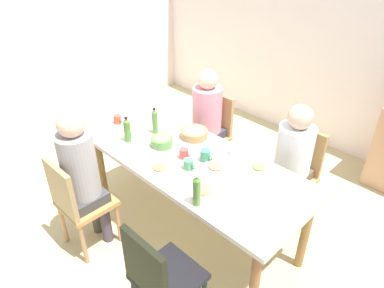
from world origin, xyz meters
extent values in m
plane|color=#C0B582|center=(0.00, 0.00, 0.00)|extent=(6.38, 6.38, 0.00)
cube|color=silver|center=(0.00, 2.29, 1.30)|extent=(5.56, 0.12, 2.60)
cube|color=silver|center=(-2.72, 0.00, 1.30)|extent=(0.12, 4.69, 2.60)
cube|color=beige|center=(0.00, 0.00, 0.75)|extent=(2.04, 0.86, 0.04)
cylinder|color=olive|center=(-0.92, -0.33, 0.37)|extent=(0.07, 0.07, 0.73)
cylinder|color=brown|center=(0.92, -0.33, 0.37)|extent=(0.07, 0.07, 0.73)
cylinder|color=brown|center=(-0.92, 0.33, 0.37)|extent=(0.07, 0.07, 0.73)
cylinder|color=olive|center=(0.92, 0.33, 0.37)|extent=(0.07, 0.07, 0.73)
cube|color=black|center=(0.51, -0.73, 0.44)|extent=(0.40, 0.40, 0.04)
cylinder|color=black|center=(0.34, -0.56, 0.21)|extent=(0.04, 0.04, 0.43)
cube|color=black|center=(0.51, -0.91, 0.68)|extent=(0.38, 0.04, 0.45)
cube|color=#AF8047|center=(-0.51, -0.73, 0.44)|extent=(0.40, 0.40, 0.04)
cylinder|color=tan|center=(-0.68, -0.90, 0.21)|extent=(0.04, 0.04, 0.43)
cylinder|color=#A67856|center=(-0.34, -0.90, 0.21)|extent=(0.04, 0.04, 0.43)
cylinder|color=tan|center=(-0.68, -0.56, 0.21)|extent=(0.04, 0.04, 0.43)
cylinder|color=#B37B57|center=(-0.34, -0.56, 0.21)|extent=(0.04, 0.04, 0.43)
cube|color=tan|center=(-0.51, -0.91, 0.68)|extent=(0.38, 0.04, 0.45)
cylinder|color=#454138|center=(-0.59, -0.63, 0.23)|extent=(0.09, 0.09, 0.45)
cylinder|color=#463B49|center=(-0.43, -0.63, 0.23)|extent=(0.09, 0.09, 0.45)
cube|color=#3A3A3C|center=(-0.51, -0.73, 0.50)|extent=(0.30, 0.30, 0.10)
cylinder|color=#9D989D|center=(-0.51, -0.73, 0.82)|extent=(0.28, 0.28, 0.55)
sphere|color=beige|center=(-0.51, -0.73, 1.19)|extent=(0.21, 0.21, 0.21)
cube|color=#A98453|center=(-0.51, 0.73, 0.44)|extent=(0.40, 0.40, 0.04)
cylinder|color=#B77C55|center=(-0.34, 0.90, 0.21)|extent=(0.04, 0.04, 0.43)
cylinder|color=#B5795A|center=(-0.68, 0.90, 0.21)|extent=(0.04, 0.04, 0.43)
cylinder|color=tan|center=(-0.34, 0.56, 0.21)|extent=(0.04, 0.04, 0.43)
cylinder|color=#A6784C|center=(-0.68, 0.56, 0.21)|extent=(0.04, 0.04, 0.43)
cube|color=tan|center=(-0.51, 0.91, 0.68)|extent=(0.38, 0.04, 0.45)
cylinder|color=#42473C|center=(-0.43, 0.63, 0.23)|extent=(0.09, 0.09, 0.45)
cylinder|color=#384438|center=(-0.59, 0.63, 0.23)|extent=(0.09, 0.09, 0.45)
cube|color=#393849|center=(-0.51, 0.73, 0.50)|extent=(0.30, 0.30, 0.10)
cylinder|color=pink|center=(-0.51, 0.73, 0.79)|extent=(0.30, 0.30, 0.47)
sphere|color=beige|center=(-0.51, 0.73, 1.11)|extent=(0.20, 0.20, 0.20)
cube|color=tan|center=(0.51, 0.73, 0.44)|extent=(0.40, 0.40, 0.04)
cylinder|color=#B47A5A|center=(0.68, 0.90, 0.21)|extent=(0.04, 0.04, 0.43)
cylinder|color=#A67748|center=(0.34, 0.90, 0.21)|extent=(0.04, 0.04, 0.43)
cylinder|color=#B27F49|center=(0.68, 0.56, 0.21)|extent=(0.04, 0.04, 0.43)
cylinder|color=#AE7C5A|center=(0.34, 0.56, 0.21)|extent=(0.04, 0.04, 0.43)
cube|color=#A87B49|center=(0.51, 0.91, 0.68)|extent=(0.38, 0.04, 0.45)
cylinder|color=brown|center=(0.59, 0.63, 0.23)|extent=(0.09, 0.09, 0.45)
cylinder|color=brown|center=(0.43, 0.63, 0.23)|extent=(0.09, 0.09, 0.45)
cube|color=brown|center=(0.51, 0.73, 0.50)|extent=(0.30, 0.30, 0.10)
cylinder|color=silver|center=(0.51, 0.73, 0.77)|extent=(0.31, 0.31, 0.44)
sphere|color=tan|center=(0.51, 0.73, 1.08)|extent=(0.21, 0.21, 0.21)
cylinder|color=silver|center=(-0.09, -0.28, 0.78)|extent=(0.21, 0.21, 0.01)
ellipsoid|color=tan|center=(-0.09, -0.28, 0.80)|extent=(0.12, 0.12, 0.02)
cylinder|color=white|center=(-0.74, -0.08, 0.78)|extent=(0.23, 0.23, 0.01)
ellipsoid|color=tan|center=(-0.74, -0.08, 0.80)|extent=(0.13, 0.13, 0.02)
cylinder|color=silver|center=(0.22, 0.04, 0.78)|extent=(0.22, 0.22, 0.01)
ellipsoid|color=tan|center=(0.22, 0.04, 0.80)|extent=(0.12, 0.12, 0.02)
cylinder|color=white|center=(0.47, 0.28, 0.78)|extent=(0.20, 0.20, 0.01)
ellipsoid|color=#819951|center=(0.47, 0.28, 0.80)|extent=(0.11, 0.11, 0.02)
cylinder|color=white|center=(0.35, -0.24, 0.78)|extent=(0.22, 0.22, 0.01)
ellipsoid|color=tan|center=(0.35, -0.24, 0.80)|extent=(0.12, 0.12, 0.02)
cylinder|color=#936F48|center=(-0.24, 0.27, 0.81)|extent=(0.25, 0.25, 0.07)
ellipsoid|color=tan|center=(-0.24, 0.27, 0.84)|extent=(0.20, 0.20, 0.04)
cylinder|color=#508644|center=(-0.33, -0.03, 0.81)|extent=(0.19, 0.19, 0.08)
ellipsoid|color=#8FA65F|center=(-0.33, -0.03, 0.85)|extent=(0.15, 0.15, 0.04)
cylinder|color=white|center=(0.20, 0.31, 0.82)|extent=(0.08, 0.08, 0.09)
torus|color=white|center=(0.25, 0.31, 0.82)|extent=(0.05, 0.01, 0.05)
cylinder|color=#3D8D69|center=(0.09, 0.07, 0.82)|extent=(0.08, 0.08, 0.10)
torus|color=#498A62|center=(0.14, 0.07, 0.82)|extent=(0.05, 0.01, 0.05)
cylinder|color=#C24B34|center=(-0.94, -0.07, 0.81)|extent=(0.07, 0.07, 0.08)
torus|color=#CA5240|center=(-0.89, -0.07, 0.81)|extent=(0.05, 0.01, 0.05)
cylinder|color=#C34947|center=(-0.07, -0.03, 0.81)|extent=(0.08, 0.08, 0.08)
torus|color=#D14443|center=(-0.02, -0.03, 0.81)|extent=(0.05, 0.01, 0.05)
cylinder|color=#4A8F67|center=(0.07, -0.11, 0.81)|extent=(0.08, 0.08, 0.08)
torus|color=#3D8B62|center=(0.12, -0.11, 0.81)|extent=(0.05, 0.01, 0.05)
cylinder|color=#4E7C34|center=(0.41, -0.36, 0.88)|extent=(0.06, 0.06, 0.21)
cone|color=#507F2E|center=(0.41, -0.36, 1.00)|extent=(0.05, 0.05, 0.03)
cylinder|color=silver|center=(0.41, -0.36, 1.02)|extent=(0.03, 0.03, 0.01)
cylinder|color=#4D823A|center=(-0.54, 0.07, 0.88)|extent=(0.05, 0.05, 0.21)
cone|color=#4E753E|center=(-0.54, 0.07, 1.00)|extent=(0.05, 0.05, 0.03)
cylinder|color=black|center=(-0.54, 0.07, 1.02)|extent=(0.03, 0.03, 0.01)
cylinder|color=#447631|center=(-0.60, -0.20, 0.87)|extent=(0.06, 0.06, 0.20)
cone|color=#547D31|center=(-0.60, -0.20, 0.98)|extent=(0.05, 0.05, 0.03)
cylinder|color=black|center=(-0.60, -0.20, 1.00)|extent=(0.03, 0.03, 0.01)
camera|label=1|loc=(1.71, -1.71, 2.44)|focal=33.64mm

